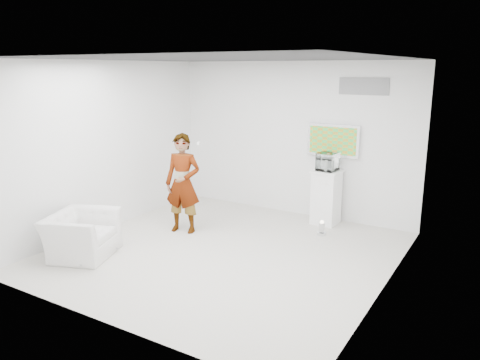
{
  "coord_description": "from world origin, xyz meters",
  "views": [
    {
      "loc": [
        3.82,
        -5.87,
        2.87
      ],
      "look_at": [
        -0.07,
        0.6,
        1.05
      ],
      "focal_mm": 35.0,
      "sensor_mm": 36.0,
      "label": 1
    }
  ],
  "objects_px": {
    "tv": "(333,140)",
    "floor_uplight": "(322,228)",
    "person": "(183,183)",
    "armchair": "(82,235)",
    "pedestal": "(326,197)"
  },
  "relations": [
    {
      "from": "tv",
      "to": "floor_uplight",
      "type": "height_order",
      "value": "tv"
    },
    {
      "from": "person",
      "to": "armchair",
      "type": "bearing_deg",
      "value": -125.46
    },
    {
      "from": "armchair",
      "to": "floor_uplight",
      "type": "relative_size",
      "value": 4.07
    },
    {
      "from": "tv",
      "to": "person",
      "type": "height_order",
      "value": "tv"
    },
    {
      "from": "person",
      "to": "armchair",
      "type": "xyz_separation_m",
      "value": [
        -0.67,
        -1.71,
        -0.55
      ]
    },
    {
      "from": "tv",
      "to": "floor_uplight",
      "type": "distance_m",
      "value": 1.7
    },
    {
      "from": "floor_uplight",
      "to": "armchair",
      "type": "bearing_deg",
      "value": -135.85
    },
    {
      "from": "pedestal",
      "to": "floor_uplight",
      "type": "bearing_deg",
      "value": -74.16
    },
    {
      "from": "person",
      "to": "pedestal",
      "type": "distance_m",
      "value": 2.69
    },
    {
      "from": "tv",
      "to": "person",
      "type": "bearing_deg",
      "value": -135.43
    },
    {
      "from": "person",
      "to": "floor_uplight",
      "type": "distance_m",
      "value": 2.57
    },
    {
      "from": "person",
      "to": "floor_uplight",
      "type": "bearing_deg",
      "value": 12.12
    },
    {
      "from": "armchair",
      "to": "floor_uplight",
      "type": "xyz_separation_m",
      "value": [
        2.88,
        2.8,
        -0.21
      ]
    },
    {
      "from": "tv",
      "to": "pedestal",
      "type": "bearing_deg",
      "value": -89.24
    },
    {
      "from": "pedestal",
      "to": "floor_uplight",
      "type": "height_order",
      "value": "pedestal"
    }
  ]
}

